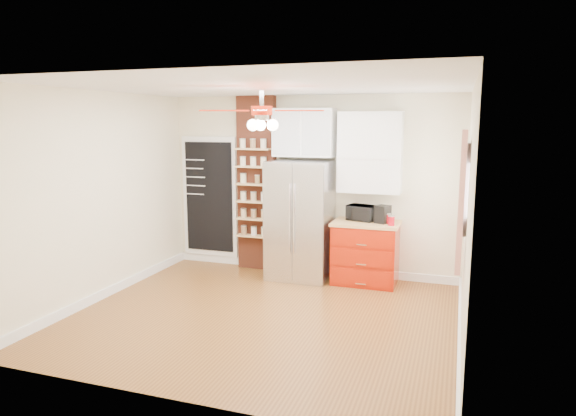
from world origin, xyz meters
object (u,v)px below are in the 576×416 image
(fridge, at_px, (300,220))
(pantry_jar_oats, at_px, (243,178))
(ceiling_fan, at_px, (262,111))
(coffee_maker, at_px, (383,214))
(toaster_oven, at_px, (362,213))
(canister_left, at_px, (391,221))
(red_cabinet, at_px, (365,252))

(fridge, distance_m, pantry_jar_oats, 1.14)
(ceiling_fan, distance_m, coffee_maker, 2.47)
(ceiling_fan, height_order, pantry_jar_oats, ceiling_fan)
(fridge, relative_size, toaster_oven, 4.37)
(toaster_oven, height_order, coffee_maker, coffee_maker)
(coffee_maker, xyz_separation_m, canister_left, (0.14, -0.14, -0.06))
(ceiling_fan, xyz_separation_m, canister_left, (1.29, 1.54, -1.46))
(fridge, bearing_deg, ceiling_fan, -88.24)
(fridge, xyz_separation_m, canister_left, (1.34, -0.09, 0.09))
(toaster_oven, relative_size, canister_left, 3.18)
(red_cabinet, xyz_separation_m, ceiling_fan, (-0.92, -1.68, 1.97))
(red_cabinet, relative_size, toaster_oven, 2.35)
(red_cabinet, height_order, canister_left, canister_left)
(red_cabinet, bearing_deg, canister_left, -20.49)
(toaster_oven, xyz_separation_m, pantry_jar_oats, (-1.86, 0.03, 0.43))
(fridge, distance_m, coffee_maker, 1.21)
(toaster_oven, distance_m, canister_left, 0.51)
(ceiling_fan, relative_size, toaster_oven, 3.50)
(ceiling_fan, distance_m, toaster_oven, 2.42)
(ceiling_fan, bearing_deg, canister_left, 50.08)
(ceiling_fan, distance_m, pantry_jar_oats, 2.29)
(canister_left, bearing_deg, coffee_maker, 135.07)
(canister_left, bearing_deg, ceiling_fan, -129.92)
(coffee_maker, relative_size, canister_left, 1.98)
(red_cabinet, height_order, toaster_oven, toaster_oven)
(fridge, xyz_separation_m, coffee_maker, (1.20, 0.05, 0.15))
(canister_left, bearing_deg, fridge, 176.23)
(coffee_maker, relative_size, pantry_jar_oats, 1.78)
(red_cabinet, height_order, pantry_jar_oats, pantry_jar_oats)
(coffee_maker, xyz_separation_m, pantry_jar_oats, (-2.18, 0.12, 0.42))
(red_cabinet, distance_m, canister_left, 0.65)
(coffee_maker, bearing_deg, canister_left, -20.62)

